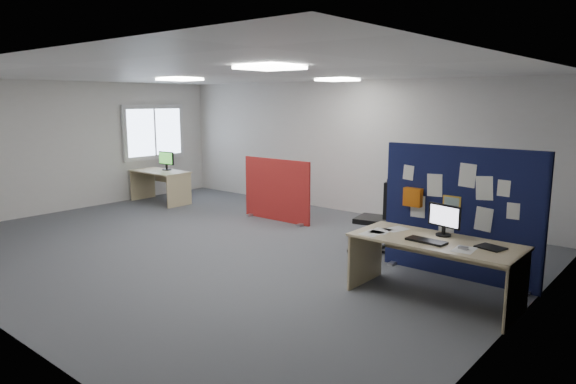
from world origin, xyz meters
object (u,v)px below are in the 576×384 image
Objects in this scene: navy_divider at (458,213)px; second_desk at (161,179)px; red_divider at (277,190)px; office_chair at (382,211)px; main_desk at (436,253)px; monitor_main at (444,218)px; monitor_second at (166,160)px.

navy_divider reaches higher than second_desk.
office_chair is (2.68, -0.66, 0.08)m from red_divider.
main_desk is at bearing -51.25° from office_chair.
office_chair reaches higher than monitor_main.
navy_divider is 1.32m from office_chair.
main_desk is at bearing -24.58° from red_divider.
monitor_second is at bearing 164.24° from office_chair.
navy_divider is at bearing -23.29° from office_chair.
navy_divider is at bearing -9.92° from monitor_second.
office_chair is at bearing 157.41° from monitor_main.
monitor_main is at bearing -46.67° from office_chair.
second_desk is 5.88m from office_chair.
red_divider reaches higher than main_desk.
monitor_second is at bearing 167.32° from main_desk.
navy_divider is 1.31× the size of red_divider.
office_chair reaches higher than second_desk.
office_chair is at bearing -3.09° from second_desk.
red_divider is at bearing 155.82° from main_desk.
main_desk is (0.12, -0.90, -0.30)m from navy_divider.
navy_divider reaches higher than monitor_main.
monitor_main is 0.36× the size of office_chair.
navy_divider is at bearing 111.61° from monitor_main.
navy_divider is 0.73m from monitor_main.
second_desk is (-7.26, 1.48, -0.02)m from main_desk.
second_desk is at bearing -177.36° from monitor_main.
red_divider is at bearing 6.16° from second_desk.
monitor_main is 0.30× the size of second_desk.
second_desk is 0.44m from monitor_second.
navy_divider is at bearing -4.71° from second_desk.
navy_divider is at bearing 97.47° from main_desk.
navy_divider is 1.48× the size of second_desk.
monitor_main is 7.38m from second_desk.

